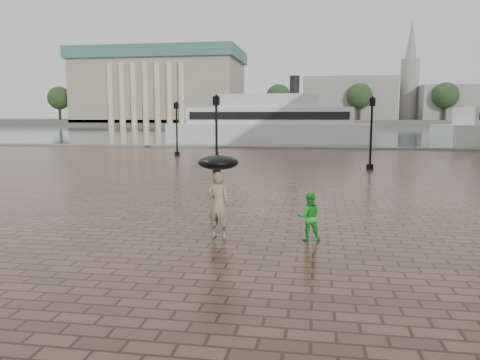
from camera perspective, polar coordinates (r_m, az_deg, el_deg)
The scene contains 12 objects.
ground at distance 16.53m, azimuth 10.36°, elevation -3.88°, with size 300.00×300.00×0.00m, color #3A231A.
harbour_water at distance 108.24m, azimuth 9.51°, elevation 5.98°, with size 240.00×240.00×0.00m, color #485457.
quay_edge at distance 48.31m, azimuth 9.70°, elevation 3.79°, with size 80.00×0.60×0.30m, color slate.
far_shore at distance 176.21m, azimuth 9.46°, elevation 6.99°, with size 300.00×60.00×2.00m, color #4C4C47.
museum at distance 170.16m, azimuth -9.67°, elevation 11.31°, with size 57.00×32.50×26.00m.
distant_skyline at distance 173.23m, azimuth 25.87°, elevation 9.10°, with size 102.50×22.00×33.00m.
far_trees at distance 154.31m, azimuth 9.54°, elevation 10.00°, with size 188.00×8.00×13.50m.
street_lamps at distance 31.88m, azimuth 0.91°, elevation 6.05°, with size 15.44×12.44×4.40m.
adult_pedestrian at distance 12.77m, azimuth -2.63°, elevation -3.02°, with size 0.67×0.44×1.84m, color gray.
child_pedestrian at distance 12.64m, azimuth 8.41°, elevation -4.44°, with size 0.63×0.49×1.30m, color green.
ferry_near at distance 57.09m, azimuth 3.65°, elevation 6.91°, with size 24.47×5.96×8.02m.
umbrella at distance 12.60m, azimuth -2.66°, elevation 2.15°, with size 1.10×1.10×1.18m.
Camera 1 is at (-0.36, -16.19, 3.32)m, focal length 35.00 mm.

